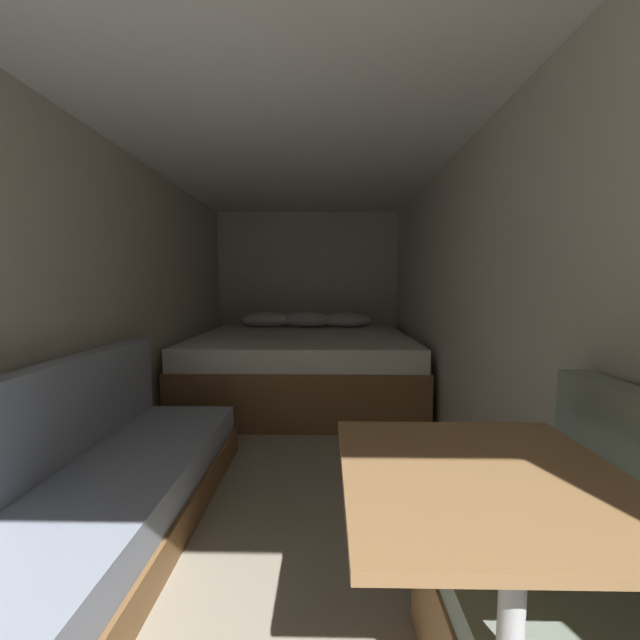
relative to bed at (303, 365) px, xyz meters
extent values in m
plane|color=#A39984|center=(0.00, -1.57, -0.35)|extent=(7.05, 7.05, 0.00)
cube|color=beige|center=(0.00, 0.98, 0.69)|extent=(2.37, 0.05, 2.09)
cube|color=beige|center=(-1.16, -1.57, 0.69)|extent=(0.05, 5.05, 2.09)
cube|color=beige|center=(1.16, -1.57, 0.69)|extent=(0.05, 5.05, 2.09)
cube|color=white|center=(0.00, -1.57, 1.77)|extent=(2.37, 5.05, 0.05)
cube|color=brown|center=(0.00, -0.03, -0.11)|extent=(2.15, 1.86, 0.48)
cube|color=white|center=(0.00, -0.03, 0.23)|extent=(2.11, 1.82, 0.19)
ellipsoid|color=white|center=(-0.48, 0.68, 0.41)|extent=(0.59, 0.34, 0.18)
ellipsoid|color=white|center=(0.48, 0.68, 0.41)|extent=(0.59, 0.34, 0.18)
ellipsoid|color=white|center=(0.00, 0.68, 0.41)|extent=(0.59, 0.34, 0.18)
cube|color=olive|center=(-0.75, -2.49, -0.27)|extent=(0.72, 2.50, 0.16)
cube|color=#99A3B7|center=(-0.75, -2.49, -0.11)|extent=(0.68, 2.46, 0.17)
cube|color=#9E7247|center=(0.60, -2.99, 0.39)|extent=(0.65, 0.62, 0.02)
cylinder|color=silver|center=(0.60, -2.84, 0.01)|extent=(0.05, 0.05, 0.73)
camera|label=1|loc=(0.24, -3.83, 0.83)|focal=21.08mm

